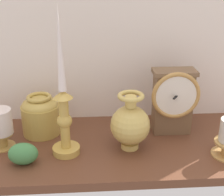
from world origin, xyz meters
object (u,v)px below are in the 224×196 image
object	(u,v)px
brass_vase_jar	(41,114)
brass_vase_bulbous	(130,124)
pillar_candle_near_clock	(0,126)
candlestick_tall_left	(64,110)
mantel_clock	(173,100)

from	to	relation	value
brass_vase_jar	brass_vase_bulbous	bearing A→B (deg)	-21.98
brass_vase_jar	pillar_candle_near_clock	xyz separation A→B (cm)	(-9.83, -7.77, 0.34)
candlestick_tall_left	brass_vase_jar	bearing A→B (deg)	124.45
brass_vase_bulbous	pillar_candle_near_clock	xyz separation A→B (cm)	(-35.38, 2.54, -0.82)
mantel_clock	brass_vase_jar	xyz separation A→B (cm)	(-39.14, 2.00, -4.28)
brass_vase_bulbous	pillar_candle_near_clock	distance (cm)	35.48
candlestick_tall_left	brass_vase_bulbous	bearing A→B (deg)	4.84
pillar_candle_near_clock	brass_vase_bulbous	bearing A→B (deg)	-4.11
brass_vase_bulbous	brass_vase_jar	size ratio (longest dim) A/B	1.33
candlestick_tall_left	brass_vase_jar	distance (cm)	15.73
brass_vase_bulbous	pillar_candle_near_clock	world-z (taller)	brass_vase_bulbous
mantel_clock	candlestick_tall_left	size ratio (longest dim) A/B	0.50
brass_vase_jar	candlestick_tall_left	bearing A→B (deg)	-55.55
mantel_clock	candlestick_tall_left	bearing A→B (deg)	-162.51
mantel_clock	brass_vase_jar	size ratio (longest dim) A/B	1.64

